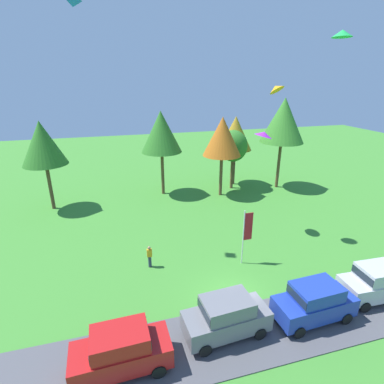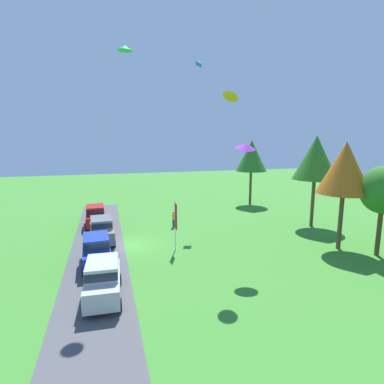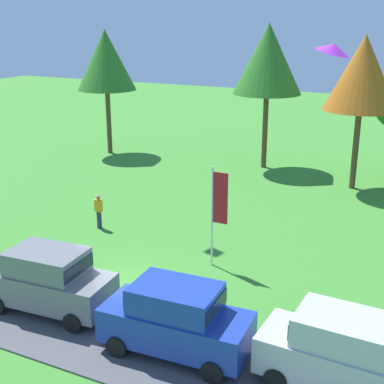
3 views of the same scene
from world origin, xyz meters
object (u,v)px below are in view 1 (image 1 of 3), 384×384
object	(u,v)px
kite_delta_low_drifter	(264,134)
kite_delta_high_right	(276,88)
car_suv_near_entrance	(315,301)
car_suv_mid_row	(378,281)
tree_left_of_center	(235,133)
car_suv_far_end	(226,315)
tree_center_back	(283,121)
kite_delta_topmost	(342,33)
flag_banner	(247,230)
person_on_lawn	(150,256)
tree_far_right	(222,137)
tree_far_left	(42,143)
car_suv_by_flagpole	(121,349)
tree_lone_near	(161,132)
tree_right_of_center	(233,146)

from	to	relation	value
kite_delta_low_drifter	kite_delta_high_right	bearing A→B (deg)	-88.89
car_suv_near_entrance	kite_delta_high_right	world-z (taller)	kite_delta_high_right
car_suv_mid_row	kite_delta_low_drifter	world-z (taller)	kite_delta_low_drifter
tree_left_of_center	kite_delta_low_drifter	distance (m)	12.78
car_suv_far_end	kite_delta_high_right	bearing A→B (deg)	52.52
tree_center_back	car_suv_far_end	bearing A→B (deg)	-126.39
tree_left_of_center	kite_delta_topmost	bearing A→B (deg)	-100.36
car_suv_far_end	flag_banner	size ratio (longest dim) A/B	1.09
car_suv_mid_row	tree_left_of_center	distance (m)	23.19
person_on_lawn	tree_far_right	distance (m)	16.99
car_suv_mid_row	kite_delta_topmost	xyz separation A→B (m)	(-3.89, 2.01, 13.75)
kite_delta_topmost	kite_delta_high_right	size ratio (longest dim) A/B	0.86
tree_far_left	person_on_lawn	bearing A→B (deg)	-57.69
kite_delta_topmost	car_suv_near_entrance	bearing A→B (deg)	-112.63
person_on_lawn	tree_far_left	size ratio (longest dim) A/B	0.19
tree_far_right	kite_delta_high_right	bearing A→B (deg)	-89.59
car_suv_mid_row	tree_far_right	size ratio (longest dim) A/B	0.51
tree_center_back	car_suv_by_flagpole	bearing A→B (deg)	-134.34
tree_left_of_center	car_suv_near_entrance	bearing A→B (deg)	-101.74
person_on_lawn	tree_far_left	bearing A→B (deg)	122.31
tree_lone_near	tree_right_of_center	world-z (taller)	tree_lone_near
tree_lone_near	flag_banner	distance (m)	16.82
tree_far_left	tree_center_back	world-z (taller)	tree_center_back
car_suv_mid_row	tree_right_of_center	size ratio (longest dim) A/B	0.65
kite_delta_high_right	flag_banner	bearing A→B (deg)	-134.37
kite_delta_topmost	tree_center_back	bearing A→B (deg)	64.35
kite_delta_high_right	tree_left_of_center	bearing A→B (deg)	77.93
tree_far_left	kite_delta_high_right	distance (m)	22.40
car_suv_near_entrance	person_on_lawn	world-z (taller)	car_suv_near_entrance
person_on_lawn	tree_lone_near	world-z (taller)	tree_lone_near
tree_lone_near	kite_delta_high_right	distance (m)	14.96
car_suv_mid_row	tree_right_of_center	world-z (taller)	tree_right_of_center
car_suv_near_entrance	car_suv_far_end	bearing A→B (deg)	176.64
car_suv_by_flagpole	car_suv_far_end	bearing A→B (deg)	6.89
car_suv_far_end	tree_left_of_center	world-z (taller)	tree_left_of_center
car_suv_near_entrance	kite_delta_high_right	distance (m)	14.73
tree_lone_near	tree_right_of_center	size ratio (longest dim) A/B	1.34
car_suv_far_end	tree_right_of_center	bearing A→B (deg)	66.77
tree_far_left	tree_center_back	bearing A→B (deg)	-0.84
tree_right_of_center	flag_banner	xyz separation A→B (m)	(-5.32, -15.45, -2.59)
car_suv_near_entrance	tree_far_right	xyz separation A→B (m)	(1.84, 19.86, 5.62)
car_suv_by_flagpole	car_suv_mid_row	world-z (taller)	same
tree_far_right	tree_left_of_center	size ratio (longest dim) A/B	1.05
tree_far_right	kite_delta_topmost	distance (m)	19.22
tree_lone_near	flag_banner	xyz separation A→B (m)	(3.28, -15.83, -4.63)
person_on_lawn	tree_left_of_center	world-z (taller)	tree_left_of_center
car_suv_far_end	kite_delta_topmost	xyz separation A→B (m)	(6.23, 2.16, 13.75)
tree_left_of_center	kite_delta_topmost	size ratio (longest dim) A/B	8.91
car_suv_by_flagpole	tree_center_back	size ratio (longest dim) A/B	0.43
car_suv_by_flagpole	kite_delta_low_drifter	distance (m)	18.38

